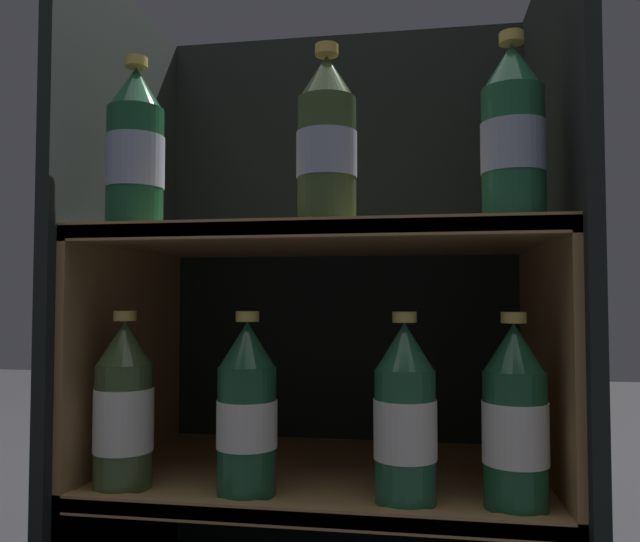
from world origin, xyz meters
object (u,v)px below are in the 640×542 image
Objects in this scene: bottle_upper_front_0 at (135,152)px; bottle_upper_front_2 at (513,136)px; bottle_lower_front_1 at (247,412)px; bottle_lower_front_0 at (124,409)px; bottle_lower_front_2 at (405,417)px; bottle_upper_front_1 at (327,144)px; bottle_lower_front_3 at (515,420)px.

bottle_upper_front_0 is 1.00× the size of bottle_upper_front_2.
bottle_lower_front_0 is at bearing 180.00° from bottle_lower_front_1.
bottle_lower_front_2 is (0.39, 0.00, 0.00)m from bottle_lower_front_0.
bottle_upper_front_0 is 0.40m from bottle_lower_front_1.
bottle_upper_front_0 is at bearing 180.00° from bottle_upper_front_2.
bottle_upper_front_1 reaches higher than bottle_lower_front_2.
bottle_upper_front_0 is 1.00× the size of bottle_upper_front_1.
bottle_lower_front_1 is (-0.11, 0.00, -0.36)m from bottle_upper_front_1.
bottle_upper_front_2 is 1.00× the size of bottle_lower_front_1.
bottle_lower_front_2 is (0.10, 0.00, -0.36)m from bottle_upper_front_1.
bottle_lower_front_1 and bottle_lower_front_3 have the same top height.
bottle_upper_front_2 is at bearing 0.00° from bottle_upper_front_0.
bottle_upper_front_2 is at bearing 0.00° from bottle_lower_front_0.
bottle_upper_front_1 is at bearing -180.00° from bottle_lower_front_2.
bottle_lower_front_0 is 1.00× the size of bottle_lower_front_3.
bottle_upper_front_0 is 1.00× the size of bottle_lower_front_0.
bottle_lower_front_2 is at bearing 0.00° from bottle_upper_front_1.
bottle_lower_front_2 is 0.14m from bottle_lower_front_3.
bottle_lower_front_1 is (0.18, 0.00, 0.00)m from bottle_lower_front_0.
bottle_upper_front_2 is at bearing 0.00° from bottle_upper_front_1.
bottle_upper_front_1 is 0.38m from bottle_lower_front_1.
bottle_lower_front_1 is at bearing 0.00° from bottle_lower_front_0.
bottle_upper_front_1 is 0.46m from bottle_lower_front_0.
bottle_lower_front_0 is at bearing 180.00° from bottle_upper_front_2.
bottle_upper_front_2 is (0.52, 0.00, 0.00)m from bottle_upper_front_0.
bottle_upper_front_0 is 0.52m from bottle_lower_front_2.
bottle_lower_front_3 is at bearing 0.00° from bottle_lower_front_2.
bottle_upper_front_2 is at bearing 0.00° from bottle_lower_front_3.
bottle_lower_front_1 is at bearing 180.00° from bottle_upper_front_1.
bottle_lower_front_2 is (0.21, 0.00, -0.00)m from bottle_lower_front_1.
bottle_lower_front_1 is 0.35m from bottle_lower_front_3.
bottle_lower_front_0 is (-0.53, 0.00, -0.36)m from bottle_upper_front_2.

